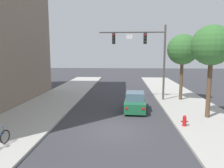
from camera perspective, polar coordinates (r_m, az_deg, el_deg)
The scene contains 8 objects.
ground_plane at distance 13.83m, azimuth 0.60°, elevation -12.35°, with size 120.00×120.00×0.00m, color #38383D.
sidewalk_left at distance 15.52m, azimuth -24.58°, elevation -10.50°, with size 5.00×60.00×0.15m, color #B2AFA8.
sidewalk_right at distance 14.99m, azimuth 26.81°, elevation -11.29°, with size 5.00×60.00×0.15m, color #B2AFA8.
traffic_signal_mast at distance 22.04m, azimuth 8.98°, elevation 9.30°, with size 6.63×0.38×7.50m.
car_lead_green at distance 18.54m, azimuth 6.13°, elevation -4.78°, with size 2.00×4.32×1.60m.
fire_hydrant at distance 14.90m, azimuth 18.70°, elevation -9.21°, with size 0.48×0.24×0.72m.
street_tree_nearest at distance 17.00m, azimuth 24.95°, elevation 9.13°, with size 2.87×2.87×6.70m.
street_tree_second at distance 22.84m, azimuth 18.25°, elevation 8.61°, with size 3.05×3.05×6.63m.
Camera 1 is at (0.62, -12.95, 4.81)m, focal length 34.41 mm.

